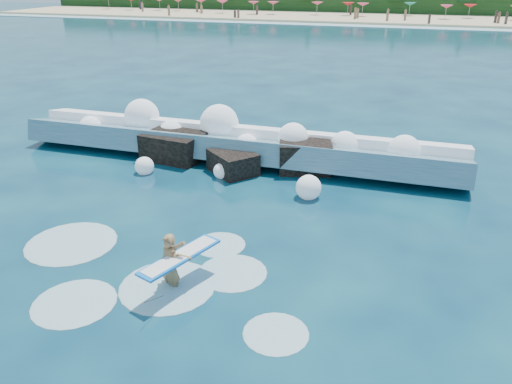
# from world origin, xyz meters

# --- Properties ---
(ground) EXTENTS (200.00, 200.00, 0.00)m
(ground) POSITION_xyz_m (0.00, 0.00, 0.00)
(ground) COLOR #082842
(ground) RESTS_ON ground
(beach) EXTENTS (140.00, 20.00, 0.40)m
(beach) POSITION_xyz_m (0.00, 78.00, 0.20)
(beach) COLOR tan
(beach) RESTS_ON ground
(wet_band) EXTENTS (140.00, 5.00, 0.08)m
(wet_band) POSITION_xyz_m (0.00, 67.00, 0.04)
(wet_band) COLOR silver
(wet_band) RESTS_ON ground
(treeline) EXTENTS (140.00, 4.00, 5.00)m
(treeline) POSITION_xyz_m (0.00, 88.00, 2.50)
(treeline) COLOR black
(treeline) RESTS_ON ground
(breaking_wave) EXTENTS (19.34, 2.95, 1.67)m
(breaking_wave) POSITION_xyz_m (-1.34, 7.90, 0.58)
(breaking_wave) COLOR teal
(breaking_wave) RESTS_ON ground
(rock_cluster) EXTENTS (8.29, 3.44, 1.46)m
(rock_cluster) POSITION_xyz_m (-1.18, 6.93, 0.46)
(rock_cluster) COLOR black
(rock_cluster) RESTS_ON ground
(surfer_with_board) EXTENTS (1.38, 2.96, 1.81)m
(surfer_with_board) POSITION_xyz_m (0.47, -1.85, 0.67)
(surfer_with_board) COLOR #956D45
(surfer_with_board) RESTS_ON ground
(wave_spray) EXTENTS (15.34, 5.02, 2.28)m
(wave_spray) POSITION_xyz_m (-1.79, 7.87, 1.07)
(wave_spray) COLOR white
(wave_spray) RESTS_ON ground
(surf_foam) EXTENTS (9.17, 5.64, 0.14)m
(surf_foam) POSITION_xyz_m (-0.87, -1.51, 0.00)
(surf_foam) COLOR silver
(surf_foam) RESTS_ON ground
(beach_umbrellas) EXTENTS (111.20, 6.83, 0.50)m
(beach_umbrellas) POSITION_xyz_m (0.14, 79.48, 2.25)
(beach_umbrellas) COLOR #D33E61
(beach_umbrellas) RESTS_ON ground
(beachgoers) EXTENTS (104.48, 14.03, 1.92)m
(beachgoers) POSITION_xyz_m (-4.37, 73.64, 1.04)
(beachgoers) COLOR #3F332D
(beachgoers) RESTS_ON ground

